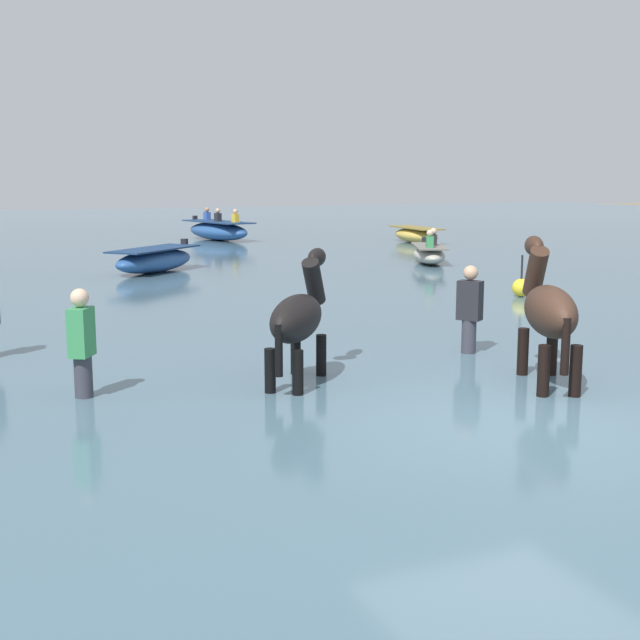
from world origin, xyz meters
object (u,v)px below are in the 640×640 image
at_px(horse_trailing_black, 298,321).
at_px(person_onlooker_left, 82,357).
at_px(boat_far_offshore, 429,254).
at_px(boat_far_inshore, 416,235).
at_px(horse_lead_dark_bay, 548,315).
at_px(boat_mid_outer, 155,260).
at_px(channel_buoy, 521,287).
at_px(person_onlooker_right, 469,321).
at_px(boat_distant_west, 218,230).

bearing_deg(horse_trailing_black, person_onlooker_left, 172.69).
height_order(boat_far_offshore, boat_far_inshore, boat_far_offshore).
relative_size(horse_lead_dark_bay, boat_mid_outer, 0.74).
bearing_deg(horse_lead_dark_bay, channel_buoy, 55.52).
bearing_deg(person_onlooker_right, boat_mid_outer, 98.95).
bearing_deg(boat_far_offshore, boat_far_inshore, 63.00).
bearing_deg(boat_mid_outer, horse_lead_dark_bay, -82.80).
bearing_deg(horse_trailing_black, horse_lead_dark_bay, -24.49).
distance_m(person_onlooker_right, channel_buoy, 5.79).
height_order(boat_far_inshore, person_onlooker_right, person_onlooker_right).
xyz_separation_m(person_onlooker_right, person_onlooker_left, (-5.21, -0.30, 0.00)).
height_order(horse_trailing_black, boat_distant_west, horse_trailing_black).
height_order(horse_lead_dark_bay, person_onlooker_right, horse_lead_dark_bay).
height_order(horse_lead_dark_bay, boat_mid_outer, horse_lead_dark_bay).
height_order(boat_mid_outer, person_onlooker_left, person_onlooker_left).
relative_size(boat_far_offshore, boat_distant_west, 0.68).
bearing_deg(channel_buoy, person_onlooker_left, -154.03).
distance_m(boat_mid_outer, channel_buoy, 9.28).
distance_m(horse_trailing_black, boat_far_offshore, 14.00).
xyz_separation_m(person_onlooker_right, channel_buoy, (3.99, 4.18, -0.26)).
distance_m(boat_far_offshore, boat_distant_west, 10.76).
bearing_deg(person_onlooker_left, horse_trailing_black, -7.31).
height_order(boat_far_inshore, person_onlooker_left, person_onlooker_left).
relative_size(boat_far_offshore, person_onlooker_left, 1.58).
bearing_deg(boat_mid_outer, boat_far_inshore, 27.24).
distance_m(boat_distant_west, person_onlooker_left, 22.64).
xyz_separation_m(horse_trailing_black, boat_far_inshore, (11.68, 17.56, -0.46)).
distance_m(boat_far_offshore, boat_mid_outer, 7.50).
distance_m(boat_far_inshore, channel_buoy, 13.68).
bearing_deg(horse_trailing_black, channel_buoy, 35.31).
height_order(boat_distant_west, person_onlooker_left, person_onlooker_left).
bearing_deg(horse_lead_dark_bay, boat_distant_west, 82.90).
bearing_deg(boat_far_inshore, boat_mid_outer, -152.76).
bearing_deg(boat_mid_outer, boat_far_offshore, -6.68).
relative_size(horse_lead_dark_bay, channel_buoy, 2.49).
bearing_deg(boat_far_inshore, horse_trailing_black, -123.63).
xyz_separation_m(boat_far_offshore, person_onlooker_right, (-5.65, -10.56, 0.19)).
xyz_separation_m(boat_distant_west, boat_far_inshore, (6.20, -3.97, -0.09)).
distance_m(horse_trailing_black, person_onlooker_left, 2.47).
distance_m(boat_distant_west, boat_far_inshore, 7.36).
bearing_deg(horse_lead_dark_bay, boat_mid_outer, 97.20).
relative_size(horse_lead_dark_bay, boat_distant_west, 0.55).
relative_size(horse_lead_dark_bay, horse_trailing_black, 1.08).
bearing_deg(channel_buoy, boat_far_offshore, 75.42).
bearing_deg(person_onlooker_right, horse_lead_dark_bay, -93.97).
bearing_deg(person_onlooker_right, channel_buoy, 46.31).
relative_size(horse_lead_dark_bay, person_onlooker_right, 1.28).
bearing_deg(person_onlooker_right, boat_distant_west, 82.63).
bearing_deg(channel_buoy, horse_trailing_black, -144.69).
bearing_deg(boat_mid_outer, person_onlooker_left, -106.19).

